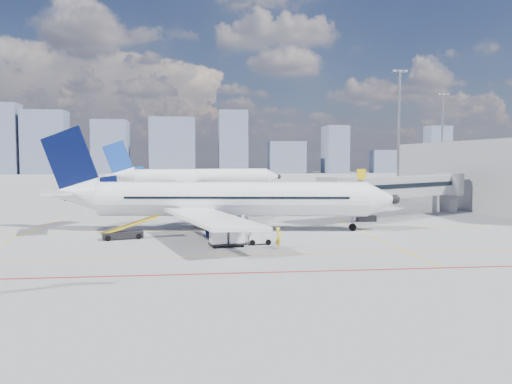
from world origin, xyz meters
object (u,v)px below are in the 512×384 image
Objects in this scene: second_aircraft at (195,178)px; ramp_worker at (279,238)px; belt_loader at (124,233)px; cargo_dolly at (227,236)px; main_aircraft at (217,200)px; baggage_tug at (258,237)px.

second_aircraft is 66.83m from ramp_worker.
ramp_worker is at bearing -41.09° from belt_loader.
second_aircraft is at bearing 84.94° from cargo_dolly.
main_aircraft is 9.58m from baggage_tug.
main_aircraft is at bearing -97.07° from second_aircraft.
ramp_worker is (4.73, -10.91, -2.32)m from main_aircraft.
second_aircraft is at bearing 92.06° from baggage_tug.
main_aircraft reaches higher than cargo_dolly.
cargo_dolly is at bearing -44.35° from belt_loader.
belt_loader is (-12.14, 4.18, -0.09)m from baggage_tug.
second_aircraft is 19.05× the size of baggage_tug.
baggage_tug is 2.73m from ramp_worker.
main_aircraft is 11.45× the size of cargo_dolly.
main_aircraft is 20.49× the size of ramp_worker.
belt_loader is at bearing -105.77° from second_aircraft.
ramp_worker is at bearing -93.53° from second_aircraft.
baggage_tug is 2.94m from cargo_dolly.
main_aircraft is 10.27m from belt_loader.
cargo_dolly is 4.44m from ramp_worker.
second_aircraft is 21.04× the size of ramp_worker.
main_aircraft is at bearing 84.82° from cargo_dolly.
second_aircraft is at bearing 68.76° from belt_loader.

